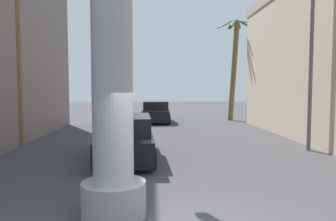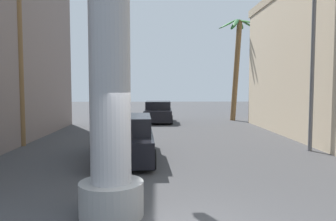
{
  "view_description": "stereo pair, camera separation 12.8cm",
  "coord_description": "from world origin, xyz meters",
  "px_view_note": "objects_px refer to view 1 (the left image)",
  "views": [
    {
      "loc": [
        -0.48,
        -5.42,
        2.61
      ],
      "look_at": [
        0.0,
        5.24,
        1.84
      ],
      "focal_mm": 35.0,
      "sensor_mm": 36.0,
      "label": 1
    },
    {
      "loc": [
        -0.35,
        -5.43,
        2.61
      ],
      "look_at": [
        0.0,
        5.24,
        1.84
      ],
      "focal_mm": 35.0,
      "sensor_mm": 36.0,
      "label": 2
    }
  ],
  "objects_px": {
    "street_lamp": "(301,39)",
    "traffic_light_mast": "(29,36)",
    "car_lead": "(126,138)",
    "palm_tree_mid_left": "(15,17)",
    "car_far": "(156,112)",
    "palm_tree_far_right": "(234,58)"
  },
  "relations": [
    {
      "from": "car_far",
      "to": "palm_tree_mid_left",
      "type": "bearing_deg",
      "value": -122.37
    },
    {
      "from": "street_lamp",
      "to": "car_lead",
      "type": "distance_m",
      "value": 7.96
    },
    {
      "from": "car_lead",
      "to": "palm_tree_mid_left",
      "type": "bearing_deg",
      "value": 151.99
    },
    {
      "from": "car_lead",
      "to": "palm_tree_mid_left",
      "type": "relative_size",
      "value": 0.56
    },
    {
      "from": "car_lead",
      "to": "palm_tree_mid_left",
      "type": "height_order",
      "value": "palm_tree_mid_left"
    },
    {
      "from": "street_lamp",
      "to": "palm_tree_mid_left",
      "type": "xyz_separation_m",
      "value": [
        -11.86,
        1.56,
        1.09
      ]
    },
    {
      "from": "street_lamp",
      "to": "traffic_light_mast",
      "type": "distance_m",
      "value": 10.11
    },
    {
      "from": "street_lamp",
      "to": "car_lead",
      "type": "bearing_deg",
      "value": -171.19
    },
    {
      "from": "traffic_light_mast",
      "to": "palm_tree_far_right",
      "type": "height_order",
      "value": "palm_tree_far_right"
    },
    {
      "from": "palm_tree_far_right",
      "to": "traffic_light_mast",
      "type": "bearing_deg",
      "value": -124.3
    },
    {
      "from": "street_lamp",
      "to": "palm_tree_mid_left",
      "type": "bearing_deg",
      "value": 172.51
    },
    {
      "from": "car_lead",
      "to": "car_far",
      "type": "xyz_separation_m",
      "value": [
        1.19,
        12.31,
        -0.0
      ]
    },
    {
      "from": "traffic_light_mast",
      "to": "car_lead",
      "type": "relative_size",
      "value": 1.16
    },
    {
      "from": "street_lamp",
      "to": "car_lead",
      "type": "xyz_separation_m",
      "value": [
        -6.91,
        -1.07,
        -3.8
      ]
    },
    {
      "from": "traffic_light_mast",
      "to": "palm_tree_far_right",
      "type": "xyz_separation_m",
      "value": [
        10.14,
        14.86,
        0.64
      ]
    },
    {
      "from": "street_lamp",
      "to": "car_far",
      "type": "xyz_separation_m",
      "value": [
        -5.72,
        11.23,
        -3.81
      ]
    },
    {
      "from": "traffic_light_mast",
      "to": "car_far",
      "type": "relative_size",
      "value": 1.37
    },
    {
      "from": "car_lead",
      "to": "street_lamp",
      "type": "bearing_deg",
      "value": 8.81
    },
    {
      "from": "palm_tree_far_right",
      "to": "street_lamp",
      "type": "bearing_deg",
      "value": -91.64
    },
    {
      "from": "car_far",
      "to": "palm_tree_mid_left",
      "type": "distance_m",
      "value": 12.46
    },
    {
      "from": "car_far",
      "to": "palm_tree_mid_left",
      "type": "height_order",
      "value": "palm_tree_mid_left"
    },
    {
      "from": "street_lamp",
      "to": "car_far",
      "type": "height_order",
      "value": "street_lamp"
    }
  ]
}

